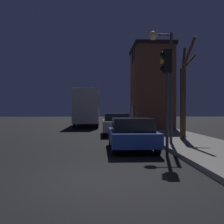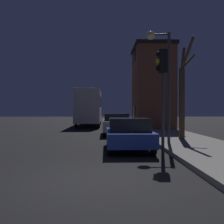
{
  "view_description": "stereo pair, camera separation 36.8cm",
  "coord_description": "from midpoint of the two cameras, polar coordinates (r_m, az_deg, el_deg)",
  "views": [
    {
      "loc": [
        0.24,
        -6.14,
        1.76
      ],
      "look_at": [
        1.1,
        11.53,
        1.62
      ],
      "focal_mm": 40.0,
      "sensor_mm": 36.0,
      "label": 1
    },
    {
      "loc": [
        0.61,
        -6.16,
        1.76
      ],
      "look_at": [
        1.1,
        11.53,
        1.62
      ],
      "focal_mm": 40.0,
      "sensor_mm": 36.0,
      "label": 2
    }
  ],
  "objects": [
    {
      "name": "car_mid_lane",
      "position": [
        17.53,
        0.37,
        -2.69
      ],
      "size": [
        1.85,
        4.05,
        1.51
      ],
      "color": "beige",
      "rests_on": "ground"
    },
    {
      "name": "brick_building",
      "position": [
        23.49,
        8.48,
        5.72
      ],
      "size": [
        3.57,
        4.83,
        7.45
      ],
      "color": "brown",
      "rests_on": "sidewalk"
    },
    {
      "name": "car_near_lane",
      "position": [
        10.96,
        3.58,
        -4.9
      ],
      "size": [
        1.9,
        3.82,
        1.41
      ],
      "color": "navy",
      "rests_on": "ground"
    },
    {
      "name": "bare_tree",
      "position": [
        14.32,
        15.36,
        3.92
      ],
      "size": [
        1.05,
        1.81,
        5.45
      ],
      "color": "#473323",
      "rests_on": "sidewalk"
    },
    {
      "name": "bus",
      "position": [
        27.47,
        -6.0,
        1.53
      ],
      "size": [
        2.47,
        9.09,
        3.85
      ],
      "color": "beige",
      "rests_on": "ground"
    },
    {
      "name": "traffic_light",
      "position": [
        9.8,
        11.27,
        7.29
      ],
      "size": [
        0.43,
        0.24,
        4.07
      ],
      "color": "#38383A",
      "rests_on": "ground"
    },
    {
      "name": "ground_plane",
      "position": [
        6.41,
        -6.71,
        -15.49
      ],
      "size": [
        120.0,
        120.0,
        0.0
      ],
      "primitive_type": "plane",
      "color": "black"
    },
    {
      "name": "streetlamp",
      "position": [
        12.51,
        10.85,
        10.48
      ],
      "size": [
        1.18,
        0.42,
        5.4
      ],
      "color": "#38383A",
      "rests_on": "sidewalk"
    }
  ]
}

